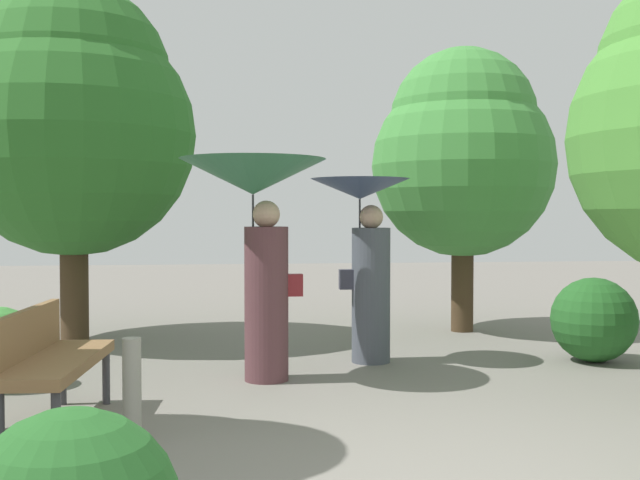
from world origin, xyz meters
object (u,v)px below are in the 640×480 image
person_left (257,213)px  park_bench (47,356)px  path_marker_post (132,393)px  tree_mid_left (73,117)px  tree_mid_right (463,151)px  person_right (365,242)px

person_left → park_bench: (-1.53, -1.36, -1.00)m
park_bench → path_marker_post: bearing=-125.6°
tree_mid_left → tree_mid_right: tree_mid_left is taller
person_right → path_marker_post: 3.42m
person_left → park_bench: 2.28m
person_right → park_bench: person_right is taller
person_left → park_bench: person_left is taller
tree_mid_left → person_left: bearing=-49.7°
park_bench → tree_mid_right: bearing=-42.8°
tree_mid_left → tree_mid_right: 4.83m
park_bench → path_marker_post: 0.85m
person_left → path_marker_post: bearing=154.2°
park_bench → tree_mid_left: (-0.53, 3.79, 2.15)m
person_right → tree_mid_left: tree_mid_left is taller
tree_mid_left → path_marker_post: (1.17, -4.32, -2.30)m
person_left → person_right: bearing=-58.0°
person_right → path_marker_post: (-2.01, -2.63, -0.87)m
path_marker_post → person_right: bearing=52.5°
person_left → tree_mid_left: (-2.06, 2.43, 1.14)m
tree_mid_left → path_marker_post: size_ratio=5.99×
person_left → person_right: (1.13, 0.73, -0.29)m
path_marker_post → person_left: bearing=65.0°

